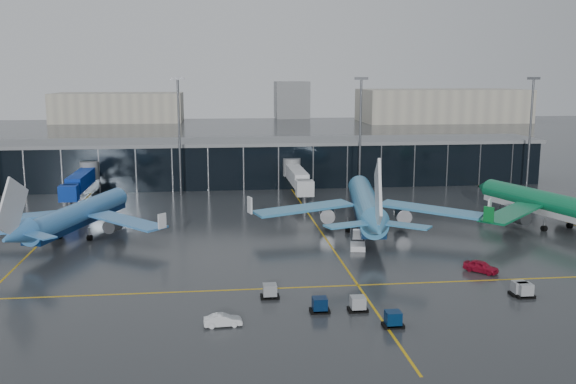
{
  "coord_description": "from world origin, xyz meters",
  "views": [
    {
      "loc": [
        -7.59,
        -90.41,
        26.0
      ],
      "look_at": [
        5.0,
        18.0,
        6.0
      ],
      "focal_mm": 40.0,
      "sensor_mm": 36.0,
      "label": 1
    }
  ],
  "objects": [
    {
      "name": "jet_bridges",
      "position": [
        -35.0,
        42.99,
        4.55
      ],
      "size": [
        94.0,
        27.5,
        7.2
      ],
      "color": "#595B60",
      "rests_on": "ground"
    },
    {
      "name": "baggage_carts",
      "position": [
        13.0,
        -22.8,
        0.76
      ],
      "size": [
        32.26,
        11.75,
        1.7
      ],
      "color": "black",
      "rests_on": "ground"
    },
    {
      "name": "service_van_white",
      "position": [
        -7.03,
        -26.41,
        0.66
      ],
      "size": [
        4.09,
        1.66,
        1.32
      ],
      "primitive_type": "imported",
      "rotation": [
        0.0,
        0.0,
        1.64
      ],
      "color": "silver",
      "rests_on": "ground"
    },
    {
      "name": "ground",
      "position": [
        0.0,
        0.0,
        0.0
      ],
      "size": [
        600.0,
        600.0,
        0.0
      ],
      "primitive_type": "plane",
      "color": "#282B2D",
      "rests_on": "ground"
    },
    {
      "name": "terminal_pier",
      "position": [
        0.0,
        62.0,
        5.42
      ],
      "size": [
        142.0,
        17.0,
        10.7
      ],
      "color": "black",
      "rests_on": "ground"
    },
    {
      "name": "airliner_arkefly",
      "position": [
        -29.55,
        14.31,
        5.95
      ],
      "size": [
        43.98,
        47.07,
        11.89
      ],
      "primitive_type": null,
      "rotation": [
        0.0,
        0.0,
        -0.3
      ],
      "color": "#3C7FC5",
      "rests_on": "ground"
    },
    {
      "name": "airliner_aer_lingus",
      "position": [
        49.71,
        11.89,
        6.42
      ],
      "size": [
        46.74,
        50.25,
        12.85
      ],
      "primitive_type": null,
      "rotation": [
        0.0,
        0.0,
        0.28
      ],
      "color": "#0D6E42",
      "rests_on": "ground"
    },
    {
      "name": "airliner_klm_near",
      "position": [
        17.84,
        13.96,
        7.02
      ],
      "size": [
        46.84,
        51.47,
        14.05
      ],
      "primitive_type": null,
      "rotation": [
        0.0,
        0.0,
        -0.16
      ],
      "color": "#3A89BE",
      "rests_on": "ground"
    },
    {
      "name": "distant_hangars",
      "position": [
        49.94,
        270.08,
        8.79
      ],
      "size": [
        260.0,
        71.0,
        22.0
      ],
      "color": "#B2AD99",
      "rests_on": "ground"
    },
    {
      "name": "flood_masts",
      "position": [
        5.0,
        50.0,
        13.81
      ],
      "size": [
        203.0,
        0.5,
        25.5
      ],
      "color": "#595B60",
      "rests_on": "ground"
    },
    {
      "name": "mobile_airstair",
      "position": [
        13.74,
        1.62,
        0.77
      ],
      "size": [
        2.8,
        3.58,
        3.45
      ],
      "rotation": [
        0.0,
        0.0,
        -0.2
      ],
      "color": "silver",
      "rests_on": "ground"
    },
    {
      "name": "taxi_lines",
      "position": [
        10.0,
        10.61,
        0.01
      ],
      "size": [
        220.0,
        120.0,
        0.02
      ],
      "color": "gold",
      "rests_on": "ground"
    },
    {
      "name": "service_van_red",
      "position": [
        27.52,
        -11.6,
        0.79
      ],
      "size": [
        4.46,
        4.72,
        1.58
      ],
      "primitive_type": "imported",
      "rotation": [
        0.0,
        0.0,
        0.72
      ],
      "color": "maroon",
      "rests_on": "ground"
    }
  ]
}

